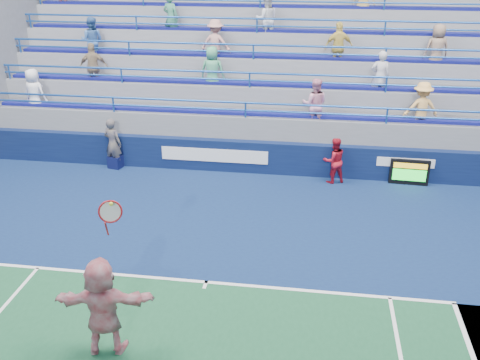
% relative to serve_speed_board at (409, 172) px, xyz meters
% --- Properties ---
extents(ground, '(120.00, 120.00, 0.00)m').
position_rel_serve_speed_board_xyz_m(ground, '(-5.33, -6.22, -0.42)').
color(ground, '#333538').
extents(sponsor_wall, '(18.00, 0.32, 1.10)m').
position_rel_serve_speed_board_xyz_m(sponsor_wall, '(-5.33, 0.28, 0.13)').
color(sponsor_wall, '#0A1439').
rests_on(sponsor_wall, ground).
extents(bleacher_stand, '(18.00, 5.60, 6.13)m').
position_rel_serve_speed_board_xyz_m(bleacher_stand, '(-5.34, 4.05, 1.12)').
color(bleacher_stand, slate).
rests_on(bleacher_stand, ground).
extents(serve_speed_board, '(1.22, 0.19, 0.84)m').
position_rel_serve_speed_board_xyz_m(serve_speed_board, '(0.00, 0.00, 0.00)').
color(serve_speed_board, black).
rests_on(serve_speed_board, ground).
extents(judge_chair, '(0.52, 0.53, 0.77)m').
position_rel_serve_speed_board_xyz_m(judge_chair, '(-9.76, 0.03, -0.18)').
color(judge_chair, '#0C1039').
rests_on(judge_chair, ground).
extents(tennis_player, '(1.93, 0.86, 3.21)m').
position_rel_serve_speed_board_xyz_m(tennis_player, '(-6.75, -8.62, 0.58)').
color(tennis_player, silver).
rests_on(tennis_player, ground).
extents(line_judge, '(0.73, 0.58, 1.77)m').
position_rel_serve_speed_board_xyz_m(line_judge, '(-9.79, 0.00, 0.46)').
color(line_judge, '#151939').
rests_on(line_judge, ground).
extents(ball_girl, '(0.89, 0.80, 1.51)m').
position_rel_serve_speed_board_xyz_m(ball_girl, '(-2.39, -0.16, 0.33)').
color(ball_girl, '#AB1323').
rests_on(ball_girl, ground).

